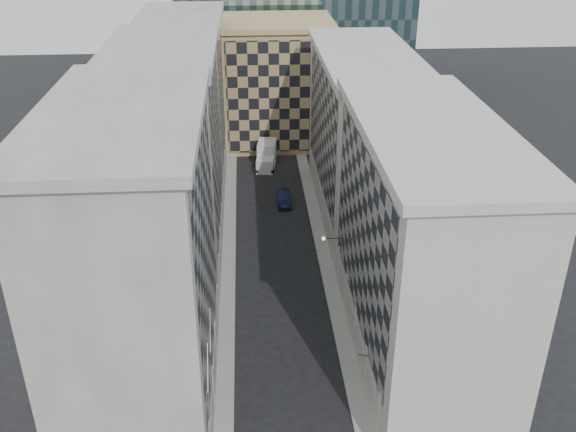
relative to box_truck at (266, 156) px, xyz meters
name	(u,v)px	position (x,y,z in m)	size (l,w,h in m)	color
sidewalk_west	(229,264)	(-5.13, -27.15, -1.41)	(1.50, 100.00, 0.15)	gray
sidewalk_east	(325,260)	(5.37, -27.15, -1.41)	(1.50, 100.00, 0.15)	gray
bldg_left_a	(140,265)	(-10.76, -46.15, 10.34)	(10.80, 22.80, 23.70)	gray
bldg_left_b	(170,158)	(-10.76, -24.15, 9.84)	(10.80, 22.80, 22.70)	gray
bldg_left_c	(186,99)	(-10.76, -2.15, 9.34)	(10.80, 22.80, 21.70)	gray
bldg_right_a	(420,246)	(11.00, -42.15, 8.84)	(10.80, 26.80, 20.70)	#BAB4AA
bldg_right_b	(363,136)	(11.01, -15.15, 8.36)	(10.80, 28.80, 19.70)	#BAB4AA
tan_block	(277,82)	(2.12, 10.75, 7.95)	(16.80, 14.80, 18.80)	tan
flagpoles_left	(209,348)	(-5.78, -51.15, 6.51)	(0.10, 6.33, 2.33)	gray
bracket_lamp	(325,239)	(4.50, -33.15, 4.71)	(1.98, 0.36, 0.36)	black
box_truck	(266,156)	(0.00, 0.00, 0.00)	(3.27, 6.49, 3.42)	silver
dark_car	(284,198)	(1.75, -12.68, -0.73)	(1.61, 4.61, 1.52)	#0F1337
shop_sign	(355,359)	(5.09, -48.03, 2.35)	(1.20, 0.67, 0.76)	black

